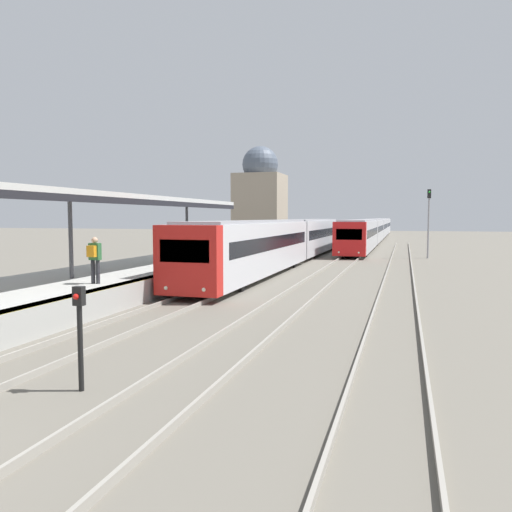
{
  "coord_description": "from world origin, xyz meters",
  "views": [
    {
      "loc": [
        7.93,
        -3.55,
        3.28
      ],
      "look_at": [
        1.93,
        16.57,
        1.64
      ],
      "focal_mm": 35.0,
      "sensor_mm": 36.0,
      "label": 1
    }
  ],
  "objects_px": {
    "train_near": "(288,239)",
    "signal_mast_far": "(429,215)",
    "person_on_platform": "(94,256)",
    "train_far": "(374,228)",
    "signal_post_near": "(80,327)"
  },
  "relations": [
    {
      "from": "train_far",
      "to": "signal_post_near",
      "type": "relative_size",
      "value": 33.48
    },
    {
      "from": "signal_mast_far",
      "to": "person_on_platform",
      "type": "bearing_deg",
      "value": -114.86
    },
    {
      "from": "train_far",
      "to": "signal_mast_far",
      "type": "bearing_deg",
      "value": -78.93
    },
    {
      "from": "train_near",
      "to": "signal_post_near",
      "type": "height_order",
      "value": "train_near"
    },
    {
      "from": "person_on_platform",
      "to": "train_near",
      "type": "distance_m",
      "value": 19.44
    },
    {
      "from": "train_near",
      "to": "signal_mast_far",
      "type": "distance_m",
      "value": 12.32
    },
    {
      "from": "train_far",
      "to": "signal_mast_far",
      "type": "relative_size",
      "value": 12.19
    },
    {
      "from": "train_near",
      "to": "signal_mast_far",
      "type": "xyz_separation_m",
      "value": [
        9.73,
        7.37,
        1.69
      ]
    },
    {
      "from": "signal_post_near",
      "to": "signal_mast_far",
      "type": "height_order",
      "value": "signal_mast_far"
    },
    {
      "from": "train_near",
      "to": "signal_post_near",
      "type": "bearing_deg",
      "value": -85.42
    },
    {
      "from": "person_on_platform",
      "to": "signal_post_near",
      "type": "bearing_deg",
      "value": -57.28
    },
    {
      "from": "person_on_platform",
      "to": "signal_post_near",
      "type": "distance_m",
      "value": 8.81
    },
    {
      "from": "signal_mast_far",
      "to": "train_far",
      "type": "bearing_deg",
      "value": 101.07
    },
    {
      "from": "person_on_platform",
      "to": "train_far",
      "type": "distance_m",
      "value": 57.03
    },
    {
      "from": "train_far",
      "to": "signal_post_near",
      "type": "bearing_deg",
      "value": -91.53
    }
  ]
}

